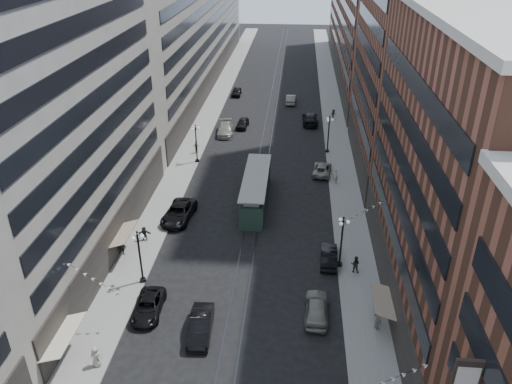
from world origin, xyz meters
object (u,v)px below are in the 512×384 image
(car_14, at_px, (291,99))
(car_8, at_px, (225,129))
(lamppost_sw_mid, at_px, (196,142))
(pedestrian_4, at_px, (378,320))
(car_2, at_px, (148,306))
(car_4, at_px, (317,308))
(car_11, at_px, (322,169))
(streetcar, at_px, (256,191))
(car_5, at_px, (201,325))
(pedestrian_2, at_px, (121,247))
(pedestrian_1, at_px, (96,357))
(car_13, at_px, (242,123))
(pedestrian_5, at_px, (144,233))
(car_10, at_px, (329,256))
(car_12, at_px, (310,118))
(pedestrian_9, at_px, (333,114))
(car_7, at_px, (179,213))
(pedestrian_8, at_px, (335,176))
(pedestrian_7, at_px, (355,264))
(lamppost_se_mid, at_px, (328,133))
(car_9, at_px, (237,92))
(lamppost_se_far, at_px, (342,240))
(lamppost_sw_far, at_px, (140,255))
(pedestrian_6, at_px, (196,147))

(car_14, bearing_deg, car_8, 60.36)
(lamppost_sw_mid, relative_size, pedestrian_4, 2.92)
(car_8, bearing_deg, car_2, -97.11)
(car_4, height_order, car_11, car_4)
(streetcar, distance_m, car_8, 23.20)
(car_2, height_order, car_5, car_5)
(pedestrian_2, xyz_separation_m, car_14, (15.83, 50.87, -0.27))
(car_5, xyz_separation_m, pedestrian_1, (-7.15, -4.13, 0.21))
(car_5, relative_size, car_13, 1.16)
(car_5, bearing_deg, pedestrian_5, 119.89)
(car_10, bearing_deg, pedestrian_5, -4.22)
(car_4, distance_m, car_12, 47.46)
(pedestrian_9, bearing_deg, pedestrian_1, -130.69)
(pedestrian_2, distance_m, car_7, 8.62)
(pedestrian_5, relative_size, pedestrian_8, 0.80)
(car_4, distance_m, pedestrian_7, 7.37)
(car_10, relative_size, pedestrian_7, 2.58)
(streetcar, height_order, car_7, streetcar)
(car_12, relative_size, pedestrian_5, 3.97)
(lamppost_sw_mid, xyz_separation_m, lamppost_se_mid, (18.40, 5.00, 0.00))
(car_9, xyz_separation_m, car_13, (3.09, -17.65, -0.00))
(lamppost_se_far, relative_size, car_12, 0.89)
(car_5, bearing_deg, lamppost_sw_far, 134.31)
(car_13, bearing_deg, car_12, 18.60)
(lamppost_se_mid, height_order, pedestrian_1, lamppost_se_mid)
(car_13, relative_size, pedestrian_9, 2.68)
(pedestrian_5, bearing_deg, car_8, 72.31)
(streetcar, bearing_deg, lamppost_sw_far, -119.81)
(pedestrian_6, bearing_deg, car_9, -100.18)
(car_7, bearing_deg, car_10, -16.96)
(streetcar, height_order, pedestrian_1, streetcar)
(pedestrian_1, distance_m, car_13, 51.88)
(pedestrian_2, xyz_separation_m, car_10, (20.69, 0.65, -0.33))
(car_2, relative_size, pedestrian_9, 3.07)
(car_12, height_order, pedestrian_6, pedestrian_6)
(car_7, bearing_deg, car_9, 94.56)
(car_5, height_order, pedestrian_4, pedestrian_4)
(pedestrian_4, bearing_deg, car_9, -4.53)
(lamppost_se_mid, relative_size, car_9, 1.27)
(car_4, relative_size, pedestrian_5, 3.22)
(car_4, xyz_separation_m, pedestrian_6, (-16.69, 33.31, 0.15))
(car_13, height_order, pedestrian_9, pedestrian_9)
(pedestrian_6, bearing_deg, lamppost_se_mid, -179.68)
(car_10, bearing_deg, car_2, 31.18)
(lamppost_sw_far, distance_m, car_7, 11.81)
(pedestrian_7, distance_m, pedestrian_8, 18.83)
(car_4, xyz_separation_m, pedestrian_5, (-17.79, 10.07, 0.07))
(lamppost_se_mid, relative_size, pedestrian_9, 3.41)
(lamppost_sw_mid, relative_size, car_5, 1.10)
(car_2, height_order, car_4, car_4)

